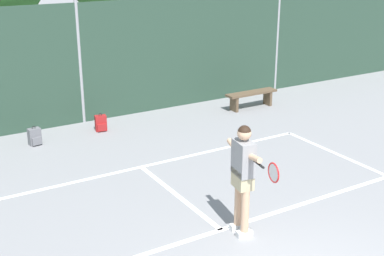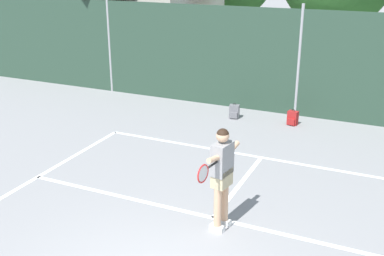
% 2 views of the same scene
% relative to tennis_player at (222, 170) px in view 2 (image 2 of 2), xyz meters
% --- Properties ---
extents(chainlink_fence, '(26.09, 0.09, 3.26)m').
position_rel_tennis_player_xyz_m(chainlink_fence, '(-0.23, 6.78, 0.45)').
color(chainlink_fence, '#284233').
rests_on(chainlink_fence, ground).
extents(clubhouse_building, '(5.66, 5.60, 4.69)m').
position_rel_tennis_player_xyz_m(clubhouse_building, '(-7.58, 10.52, 1.32)').
color(clubhouse_building, beige).
rests_on(clubhouse_building, ground).
extents(tennis_player, '(0.32, 1.44, 1.85)m').
position_rel_tennis_player_xyz_m(tennis_player, '(0.00, 0.00, 0.00)').
color(tennis_player, silver).
rests_on(tennis_player, ground).
extents(backpack_grey, '(0.30, 0.27, 0.46)m').
position_rel_tennis_player_xyz_m(backpack_grey, '(-1.80, 5.75, -0.92)').
color(backpack_grey, slate).
rests_on(backpack_grey, ground).
extents(backpack_red, '(0.31, 0.28, 0.46)m').
position_rel_tennis_player_xyz_m(backpack_red, '(-0.10, 5.87, -0.92)').
color(backpack_red, maroon).
rests_on(backpack_red, ground).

